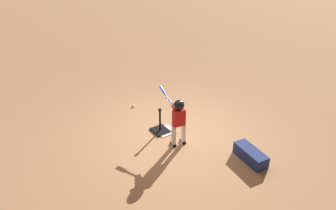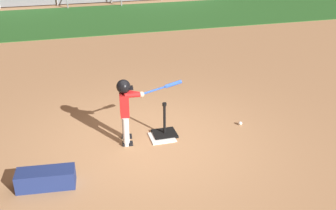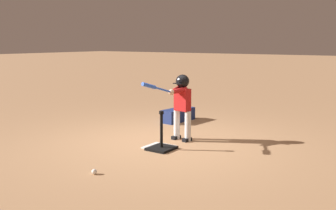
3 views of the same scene
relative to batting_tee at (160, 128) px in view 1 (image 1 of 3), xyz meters
The scene contains 6 objects.
ground_plane 0.42m from the batting_tee, 145.17° to the right, with size 90.00×90.00×0.00m, color #AD7F56.
home_plate 0.15m from the batting_tee, 126.71° to the right, with size 0.44×0.44×0.02m, color white.
batting_tee is the anchor object (origin of this frame).
batter_child 0.96m from the batting_tee, behind, with size 1.11×0.38×1.18m.
baseball 1.51m from the batting_tee, ahead, with size 0.07×0.07×0.07m, color white.
equipment_bag 2.33m from the batting_tee, 153.58° to the right, with size 0.84×0.32×0.28m, color navy.
Camera 1 is at (-5.60, 3.89, 4.53)m, focal length 35.00 mm.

